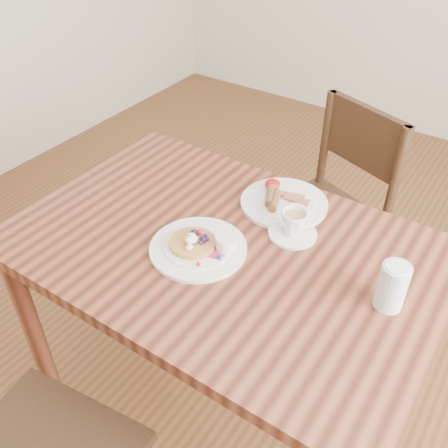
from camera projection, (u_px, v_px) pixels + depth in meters
The scene contains 7 objects.
ground at pixel (224, 396), 1.87m from camera, with size 5.00×5.00×0.00m, color #523517.
dining_table at pixel (224, 269), 1.46m from camera, with size 1.20×0.80×0.75m.
chair_far at pixel (329, 207), 1.97m from camera, with size 0.54×0.54×0.88m.
pancake_plate at pixel (200, 246), 1.37m from camera, with size 0.27×0.27×0.06m.
breakfast_plate at pixel (283, 201), 1.54m from camera, with size 0.27×0.27×0.04m.
teacup_saucer at pixel (293, 225), 1.41m from camera, with size 0.14×0.14×0.08m.
water_glass at pixel (392, 287), 1.18m from camera, with size 0.07×0.07×0.13m, color silver.
Camera 1 is at (0.60, -0.89, 1.66)m, focal length 40.00 mm.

